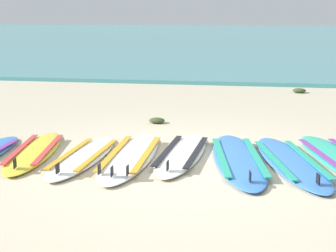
% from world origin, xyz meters
% --- Properties ---
extents(ground_plane, '(80.00, 80.00, 0.00)m').
position_xyz_m(ground_plane, '(0.00, 0.00, 0.00)').
color(ground_plane, '#C1B599').
extents(sea, '(80.00, 60.00, 0.10)m').
position_xyz_m(sea, '(0.00, 36.88, 0.05)').
color(sea, teal).
rests_on(sea, ground).
extents(surfboard_2, '(0.82, 2.12, 0.18)m').
position_xyz_m(surfboard_2, '(-1.99, 0.25, 0.04)').
color(surfboard_2, yellow).
rests_on(surfboard_2, ground).
extents(surfboard_3, '(0.59, 2.04, 0.18)m').
position_xyz_m(surfboard_3, '(-1.27, 0.14, 0.04)').
color(surfboard_3, white).
rests_on(surfboard_3, ground).
extents(surfboard_4, '(0.61, 2.34, 0.18)m').
position_xyz_m(surfboard_4, '(-0.69, 0.25, 0.04)').
color(surfboard_4, white).
rests_on(surfboard_4, ground).
extents(surfboard_5, '(0.66, 2.12, 0.18)m').
position_xyz_m(surfboard_5, '(-0.06, 0.46, 0.04)').
color(surfboard_5, silver).
rests_on(surfboard_5, ground).
extents(surfboard_6, '(0.96, 2.46, 0.18)m').
position_xyz_m(surfboard_6, '(0.67, 0.34, 0.04)').
color(surfboard_6, '#3875CC').
rests_on(surfboard_6, ground).
extents(surfboard_7, '(1.09, 2.39, 0.18)m').
position_xyz_m(surfboard_7, '(1.31, 0.32, 0.04)').
color(surfboard_7, '#3875CC').
rests_on(surfboard_7, ground).
extents(seaweed_clump_near_shoreline, '(0.27, 0.21, 0.09)m').
position_xyz_m(seaweed_clump_near_shoreline, '(-0.73, 2.33, 0.05)').
color(seaweed_clump_near_shoreline, '#384723').
rests_on(seaweed_clump_near_shoreline, ground).
extents(seaweed_clump_mid_sand, '(0.30, 0.24, 0.11)m').
position_xyz_m(seaweed_clump_mid_sand, '(1.95, 6.02, 0.05)').
color(seaweed_clump_mid_sand, '#384723').
rests_on(seaweed_clump_mid_sand, ground).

